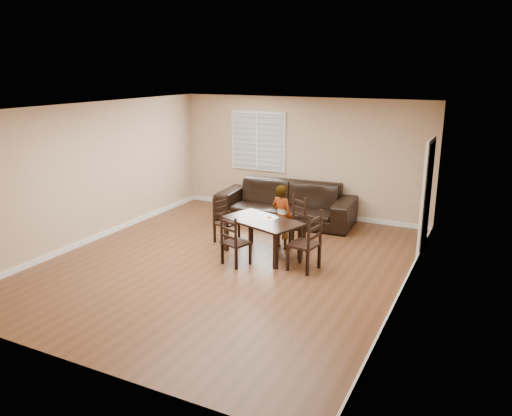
{
  "coord_description": "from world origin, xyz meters",
  "views": [
    {
      "loc": [
        4.08,
        -7.15,
        3.32
      ],
      "look_at": [
        0.43,
        0.25,
        1.0
      ],
      "focal_mm": 35.0,
      "sensor_mm": 36.0,
      "label": 1
    }
  ],
  "objects_px": {
    "chair_near": "(296,222)",
    "chair_right": "(311,245)",
    "sofa": "(285,203)",
    "donut": "(269,217)",
    "child": "(282,217)",
    "chair_far": "(231,243)",
    "dining_table": "(262,225)",
    "chair_left": "(223,221)"
  },
  "relations": [
    {
      "from": "dining_table",
      "to": "chair_right",
      "type": "height_order",
      "value": "chair_right"
    },
    {
      "from": "chair_near",
      "to": "child",
      "type": "xyz_separation_m",
      "value": [
        -0.15,
        -0.37,
        0.19
      ]
    },
    {
      "from": "chair_left",
      "to": "chair_near",
      "type": "bearing_deg",
      "value": -53.34
    },
    {
      "from": "dining_table",
      "to": "chair_near",
      "type": "distance_m",
      "value": 0.93
    },
    {
      "from": "dining_table",
      "to": "chair_left",
      "type": "distance_m",
      "value": 1.1
    },
    {
      "from": "dining_table",
      "to": "child",
      "type": "bearing_deg",
      "value": 90.0
    },
    {
      "from": "dining_table",
      "to": "chair_far",
      "type": "distance_m",
      "value": 0.78
    },
    {
      "from": "chair_left",
      "to": "sofa",
      "type": "xyz_separation_m",
      "value": [
        0.6,
        1.74,
        0.03
      ]
    },
    {
      "from": "child",
      "to": "sofa",
      "type": "relative_size",
      "value": 0.41
    },
    {
      "from": "chair_right",
      "to": "sofa",
      "type": "relative_size",
      "value": 0.35
    },
    {
      "from": "chair_far",
      "to": "sofa",
      "type": "distance_m",
      "value": 2.81
    },
    {
      "from": "dining_table",
      "to": "chair_left",
      "type": "height_order",
      "value": "chair_left"
    },
    {
      "from": "donut",
      "to": "child",
      "type": "bearing_deg",
      "value": 73.87
    },
    {
      "from": "chair_near",
      "to": "chair_right",
      "type": "distance_m",
      "value": 1.41
    },
    {
      "from": "chair_right",
      "to": "dining_table",
      "type": "bearing_deg",
      "value": -98.76
    },
    {
      "from": "chair_near",
      "to": "chair_right",
      "type": "height_order",
      "value": "chair_right"
    },
    {
      "from": "chair_left",
      "to": "donut",
      "type": "bearing_deg",
      "value": -84.4
    },
    {
      "from": "chair_left",
      "to": "sofa",
      "type": "distance_m",
      "value": 1.84
    },
    {
      "from": "chair_left",
      "to": "chair_right",
      "type": "xyz_separation_m",
      "value": [
        2.09,
        -0.69,
        0.07
      ]
    },
    {
      "from": "chair_far",
      "to": "chair_right",
      "type": "xyz_separation_m",
      "value": [
        1.3,
        0.38,
        0.06
      ]
    },
    {
      "from": "chair_far",
      "to": "chair_right",
      "type": "distance_m",
      "value": 1.36
    },
    {
      "from": "dining_table",
      "to": "sofa",
      "type": "xyz_separation_m",
      "value": [
        -0.43,
        2.09,
        -0.14
      ]
    },
    {
      "from": "dining_table",
      "to": "chair_right",
      "type": "bearing_deg",
      "value": 1.13
    },
    {
      "from": "dining_table",
      "to": "chair_left",
      "type": "xyz_separation_m",
      "value": [
        -1.03,
        0.35,
        -0.17
      ]
    },
    {
      "from": "dining_table",
      "to": "sofa",
      "type": "relative_size",
      "value": 0.54
    },
    {
      "from": "chair_left",
      "to": "child",
      "type": "distance_m",
      "value": 1.23
    },
    {
      "from": "chair_near",
      "to": "chair_far",
      "type": "bearing_deg",
      "value": -78.95
    },
    {
      "from": "donut",
      "to": "sofa",
      "type": "height_order",
      "value": "sofa"
    },
    {
      "from": "chair_right",
      "to": "donut",
      "type": "relative_size",
      "value": 10.71
    },
    {
      "from": "dining_table",
      "to": "chair_far",
      "type": "xyz_separation_m",
      "value": [
        -0.25,
        -0.72,
        -0.16
      ]
    },
    {
      "from": "chair_near",
      "to": "chair_far",
      "type": "distance_m",
      "value": 1.68
    },
    {
      "from": "chair_near",
      "to": "chair_left",
      "type": "height_order",
      "value": "chair_near"
    },
    {
      "from": "chair_near",
      "to": "chair_right",
      "type": "xyz_separation_m",
      "value": [
        0.73,
        -1.2,
        0.04
      ]
    },
    {
      "from": "chair_far",
      "to": "child",
      "type": "height_order",
      "value": "child"
    },
    {
      "from": "chair_far",
      "to": "chair_left",
      "type": "height_order",
      "value": "chair_far"
    },
    {
      "from": "chair_left",
      "to": "donut",
      "type": "relative_size",
      "value": 9.22
    },
    {
      "from": "child",
      "to": "donut",
      "type": "height_order",
      "value": "child"
    },
    {
      "from": "chair_right",
      "to": "sofa",
      "type": "distance_m",
      "value": 2.84
    },
    {
      "from": "chair_right",
      "to": "child",
      "type": "height_order",
      "value": "child"
    },
    {
      "from": "child",
      "to": "chair_near",
      "type": "bearing_deg",
      "value": -96.41
    },
    {
      "from": "chair_left",
      "to": "child",
      "type": "bearing_deg",
      "value": -67.3
    },
    {
      "from": "chair_far",
      "to": "sofa",
      "type": "height_order",
      "value": "chair_far"
    }
  ]
}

